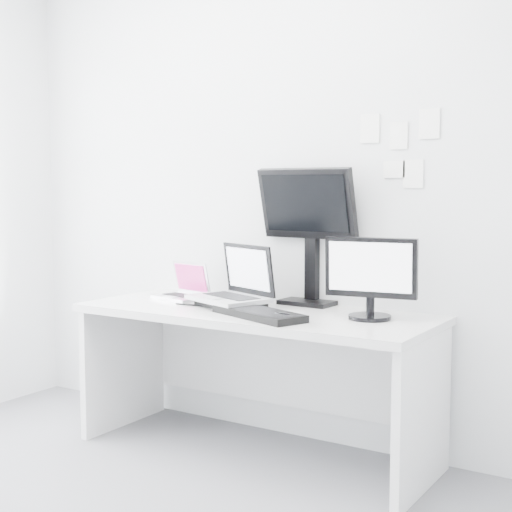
# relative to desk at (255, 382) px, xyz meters

# --- Properties ---
(back_wall) EXTENTS (3.60, 0.00, 3.60)m
(back_wall) POSITION_rel_desk_xyz_m (0.00, 0.35, 0.99)
(back_wall) COLOR silver
(back_wall) RESTS_ON ground
(desk) EXTENTS (1.80, 0.70, 0.73)m
(desk) POSITION_rel_desk_xyz_m (0.00, 0.00, 0.00)
(desk) COLOR silver
(desk) RESTS_ON ground
(macbook) EXTENTS (0.32, 0.27, 0.21)m
(macbook) POSITION_rel_desk_xyz_m (-0.53, 0.08, 0.47)
(macbook) COLOR silver
(macbook) RESTS_ON desk
(speaker) EXTENTS (0.10, 0.10, 0.17)m
(speaker) POSITION_rel_desk_xyz_m (-0.29, 0.29, 0.45)
(speaker) COLOR black
(speaker) RESTS_ON desk
(dell_laptop) EXTENTS (0.47, 0.42, 0.32)m
(dell_laptop) POSITION_rel_desk_xyz_m (-0.15, -0.00, 0.53)
(dell_laptop) COLOR #9EA0A4
(dell_laptop) RESTS_ON desk
(rear_monitor) EXTENTS (0.54, 0.22, 0.72)m
(rear_monitor) POSITION_rel_desk_xyz_m (0.14, 0.29, 0.73)
(rear_monitor) COLOR black
(rear_monitor) RESTS_ON desk
(samsung_monitor) EXTENTS (0.45, 0.26, 0.39)m
(samsung_monitor) POSITION_rel_desk_xyz_m (0.58, 0.07, 0.56)
(samsung_monitor) COLOR black
(samsung_monitor) RESTS_ON desk
(keyboard) EXTENTS (0.54, 0.35, 0.03)m
(keyboard) POSITION_rel_desk_xyz_m (0.13, -0.16, 0.38)
(keyboard) COLOR black
(keyboard) RESTS_ON desk
(mouse) EXTENTS (0.14, 0.10, 0.04)m
(mouse) POSITION_rel_desk_xyz_m (0.27, -0.20, 0.39)
(mouse) COLOR black
(mouse) RESTS_ON desk
(wall_note_0) EXTENTS (0.10, 0.00, 0.14)m
(wall_note_0) POSITION_rel_desk_xyz_m (0.45, 0.34, 1.26)
(wall_note_0) COLOR white
(wall_note_0) RESTS_ON back_wall
(wall_note_1) EXTENTS (0.09, 0.00, 0.13)m
(wall_note_1) POSITION_rel_desk_xyz_m (0.60, 0.34, 1.22)
(wall_note_1) COLOR white
(wall_note_1) RESTS_ON back_wall
(wall_note_2) EXTENTS (0.10, 0.00, 0.14)m
(wall_note_2) POSITION_rel_desk_xyz_m (0.75, 0.34, 1.26)
(wall_note_2) COLOR white
(wall_note_2) RESTS_ON back_wall
(wall_note_3) EXTENTS (0.11, 0.00, 0.08)m
(wall_note_3) POSITION_rel_desk_xyz_m (0.58, 0.34, 1.05)
(wall_note_3) COLOR white
(wall_note_3) RESTS_ON back_wall
(wall_note_4) EXTENTS (0.10, 0.00, 0.13)m
(wall_note_4) POSITION_rel_desk_xyz_m (0.68, 0.34, 1.03)
(wall_note_4) COLOR white
(wall_note_4) RESTS_ON back_wall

